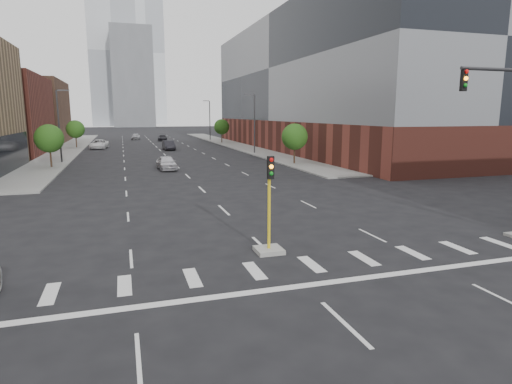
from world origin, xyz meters
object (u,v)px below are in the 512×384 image
car_far_left (99,144)px  car_distant (136,136)px  car_mid_right (169,145)px  car_deep_right (163,138)px  car_near_left (167,163)px  median_traffic_signal (269,232)px

car_far_left → car_distant: car_far_left is taller
car_mid_right → car_deep_right: (1.28, 25.55, -0.13)m
car_near_left → car_distant: size_ratio=1.04×
median_traffic_signal → car_distant: median_traffic_signal is taller
median_traffic_signal → car_far_left: 64.44m
car_mid_right → car_deep_right: bearing=84.9°
car_near_left → car_deep_right: bearing=81.5°
car_deep_right → car_distant: bearing=140.1°
car_far_left → car_deep_right: size_ratio=1.21×
median_traffic_signal → car_distant: bearing=91.9°
median_traffic_signal → car_far_left: (-10.05, 63.65, -0.18)m
car_far_left → car_deep_right: 22.99m
car_mid_right → car_distant: bearing=95.8°
car_near_left → car_mid_right: 26.66m
car_deep_right → car_distant: size_ratio=1.06×
median_traffic_signal → car_mid_right: bearing=88.5°
median_traffic_signal → car_near_left: bearing=92.8°
median_traffic_signal → car_near_left: (-1.50, 30.68, -0.18)m
median_traffic_signal → car_deep_right: (2.78, 82.73, -0.29)m
car_near_left → car_far_left: size_ratio=0.81×
median_traffic_signal → car_mid_right: size_ratio=0.89×
car_near_left → car_mid_right: (3.00, 26.49, 0.02)m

